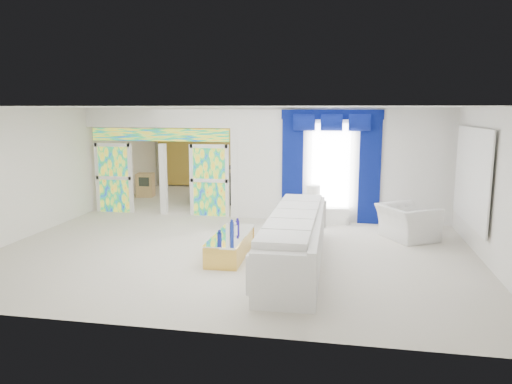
% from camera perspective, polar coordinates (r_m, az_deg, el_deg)
% --- Properties ---
extents(floor, '(12.00, 12.00, 0.00)m').
position_cam_1_polar(floor, '(12.46, -0.35, -4.03)').
color(floor, '#B7AF9E').
rests_on(floor, ground).
extents(dividing_wall, '(5.70, 0.18, 3.00)m').
position_cam_1_polar(dividing_wall, '(12.97, 9.88, 3.11)').
color(dividing_wall, white).
rests_on(dividing_wall, ground).
extents(dividing_header, '(4.30, 0.18, 0.55)m').
position_cam_1_polar(dividing_header, '(13.87, -11.33, 8.56)').
color(dividing_header, white).
rests_on(dividing_header, dividing_wall).
extents(stained_panel_left, '(0.95, 0.04, 2.00)m').
position_cam_1_polar(stained_panel_left, '(14.59, -16.31, 1.61)').
color(stained_panel_left, '#994C3F').
rests_on(stained_panel_left, ground).
extents(stained_panel_right, '(0.95, 0.04, 2.00)m').
position_cam_1_polar(stained_panel_right, '(13.55, -5.48, 1.36)').
color(stained_panel_right, '#994C3F').
rests_on(stained_panel_right, ground).
extents(stained_transom, '(4.00, 0.05, 0.35)m').
position_cam_1_polar(stained_transom, '(13.89, -11.26, 6.60)').
color(stained_transom, '#994C3F').
rests_on(stained_transom, dividing_header).
extents(window_pane, '(1.00, 0.02, 2.30)m').
position_cam_1_polar(window_pane, '(12.88, 8.75, 2.87)').
color(window_pane, white).
rests_on(window_pane, dividing_wall).
extents(blue_drape_left, '(0.55, 0.10, 2.80)m').
position_cam_1_polar(blue_drape_left, '(12.92, 4.30, 2.76)').
color(blue_drape_left, '#040C4D').
rests_on(blue_drape_left, ground).
extents(blue_drape_right, '(0.55, 0.10, 2.80)m').
position_cam_1_polar(blue_drape_right, '(12.86, 13.20, 2.49)').
color(blue_drape_right, '#040C4D').
rests_on(blue_drape_right, ground).
extents(blue_pelmet, '(2.60, 0.12, 0.25)m').
position_cam_1_polar(blue_pelmet, '(12.76, 8.91, 8.97)').
color(blue_pelmet, '#040C4D').
rests_on(blue_pelmet, dividing_wall).
extents(wall_mirror, '(0.04, 2.70, 1.90)m').
position_cam_1_polar(wall_mirror, '(11.29, 24.04, 1.69)').
color(wall_mirror, white).
rests_on(wall_mirror, ground).
extents(gold_curtains, '(9.70, 0.12, 2.90)m').
position_cam_1_polar(gold_curtains, '(17.99, 3.21, 5.05)').
color(gold_curtains, '#B8892C').
rests_on(gold_curtains, ground).
extents(white_sofa, '(1.08, 4.63, 0.88)m').
position_cam_1_polar(white_sofa, '(9.42, 4.62, -5.85)').
color(white_sofa, silver).
rests_on(white_sofa, ground).
extents(coffee_table, '(0.68, 1.93, 0.43)m').
position_cam_1_polar(coffee_table, '(9.99, -2.99, -6.27)').
color(coffee_table, gold).
rests_on(coffee_table, ground).
extents(console_table, '(1.29, 0.55, 0.42)m').
position_cam_1_polar(console_table, '(12.89, 8.00, -2.71)').
color(console_table, white).
rests_on(console_table, ground).
extents(table_lamp, '(0.36, 0.36, 0.58)m').
position_cam_1_polar(table_lamp, '(12.81, 6.71, -0.49)').
color(table_lamp, white).
rests_on(table_lamp, console_table).
extents(armchair, '(1.50, 1.56, 0.78)m').
position_cam_1_polar(armchair, '(11.70, 17.32, -3.43)').
color(armchair, silver).
rests_on(armchair, ground).
extents(grand_piano, '(1.80, 2.22, 1.03)m').
position_cam_1_polar(grand_piano, '(16.01, -3.75, 0.91)').
color(grand_piano, black).
rests_on(grand_piano, ground).
extents(piano_bench, '(0.87, 0.43, 0.28)m').
position_cam_1_polar(piano_bench, '(14.55, -5.28, -1.50)').
color(piano_bench, black).
rests_on(piano_bench, ground).
extents(tv_console, '(0.62, 0.57, 0.80)m').
position_cam_1_polar(tv_console, '(16.99, -12.84, 0.81)').
color(tv_console, tan).
rests_on(tv_console, ground).
extents(chandelier, '(0.60, 0.60, 0.60)m').
position_cam_1_polar(chandelier, '(15.96, -6.24, 8.55)').
color(chandelier, gold).
rests_on(chandelier, ceiling).
extents(decanters, '(0.20, 1.18, 0.29)m').
position_cam_1_polar(decanters, '(9.91, -2.98, -4.50)').
color(decanters, navy).
rests_on(decanters, coffee_table).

